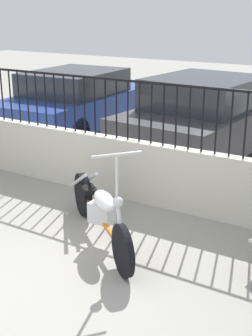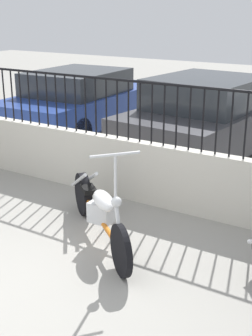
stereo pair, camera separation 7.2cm
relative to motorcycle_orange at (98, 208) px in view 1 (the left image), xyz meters
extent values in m
cube|color=beige|center=(-0.16, 1.25, 0.06)|extent=(10.89, 0.18, 0.87)
cylinder|color=black|center=(-2.75, 1.25, 0.92)|extent=(0.02, 0.02, 0.84)
cylinder|color=black|center=(-2.56, 1.25, 0.92)|extent=(0.02, 0.02, 0.84)
cylinder|color=black|center=(-2.38, 1.25, 0.92)|extent=(0.02, 0.02, 0.84)
cylinder|color=black|center=(-2.20, 1.25, 0.92)|extent=(0.02, 0.02, 0.84)
cylinder|color=black|center=(-2.01, 1.25, 0.92)|extent=(0.02, 0.02, 0.84)
cylinder|color=black|center=(-1.83, 1.25, 0.92)|extent=(0.02, 0.02, 0.84)
cylinder|color=black|center=(-1.64, 1.25, 0.92)|extent=(0.02, 0.02, 0.84)
cylinder|color=black|center=(-1.46, 1.25, 0.92)|extent=(0.02, 0.02, 0.84)
cylinder|color=black|center=(-1.27, 1.25, 0.92)|extent=(0.02, 0.02, 0.84)
cylinder|color=black|center=(-1.09, 1.25, 0.92)|extent=(0.02, 0.02, 0.84)
cylinder|color=black|center=(-0.90, 1.25, 0.92)|extent=(0.02, 0.02, 0.84)
cylinder|color=black|center=(-0.72, 1.25, 0.92)|extent=(0.02, 0.02, 0.84)
cylinder|color=black|center=(-0.53, 1.25, 0.92)|extent=(0.02, 0.02, 0.84)
cylinder|color=black|center=(-0.35, 1.25, 0.92)|extent=(0.02, 0.02, 0.84)
cylinder|color=black|center=(-0.16, 1.25, 0.92)|extent=(0.02, 0.02, 0.84)
cylinder|color=black|center=(0.02, 1.25, 0.92)|extent=(0.02, 0.02, 0.84)
cylinder|color=black|center=(0.20, 1.25, 0.92)|extent=(0.02, 0.02, 0.84)
cylinder|color=black|center=(0.39, 1.25, 0.92)|extent=(0.02, 0.02, 0.84)
cylinder|color=black|center=(0.57, 1.25, 0.92)|extent=(0.02, 0.02, 0.84)
cylinder|color=black|center=(0.76, 1.25, 0.92)|extent=(0.02, 0.02, 0.84)
cylinder|color=black|center=(0.94, 1.25, 0.92)|extent=(0.02, 0.02, 0.84)
cylinder|color=black|center=(1.13, 1.25, 0.92)|extent=(0.02, 0.02, 0.84)
cylinder|color=black|center=(1.31, 1.25, 0.92)|extent=(0.02, 0.02, 0.84)
cylinder|color=black|center=(-0.16, 1.25, 1.32)|extent=(10.89, 0.04, 0.04)
cylinder|color=black|center=(0.70, -0.57, -0.10)|extent=(0.48, 0.40, 0.56)
cylinder|color=black|center=(-0.56, 0.45, -0.10)|extent=(0.51, 0.44, 0.57)
cylinder|color=orange|center=(0.07, -0.06, -0.10)|extent=(1.19, 0.98, 0.06)
cube|color=silver|center=(0.11, -0.09, 0.00)|extent=(0.28, 0.18, 0.24)
ellipsoid|color=white|center=(0.20, -0.17, 0.20)|extent=(0.52, 0.47, 0.18)
cube|color=black|center=(-0.32, 0.26, 0.08)|extent=(0.32, 0.30, 0.06)
cylinder|color=silver|center=(0.63, -0.51, 0.15)|extent=(0.20, 0.17, 0.51)
sphere|color=silver|center=(0.58, -0.47, 0.38)|extent=(0.11, 0.11, 0.11)
cylinder|color=silver|center=(0.56, -0.46, 0.64)|extent=(0.03, 0.03, 0.48)
cylinder|color=silver|center=(0.56, -0.46, 0.88)|extent=(0.35, 0.42, 0.03)
cylinder|color=silver|center=(-0.56, 0.37, 0.12)|extent=(0.65, 0.54, 0.46)
cylinder|color=silver|center=(-0.47, 0.48, 0.12)|extent=(0.65, 0.54, 0.46)
cylinder|color=black|center=(-4.22, 5.41, -0.06)|extent=(0.14, 0.64, 0.64)
cylinder|color=black|center=(-2.51, 5.48, -0.06)|extent=(0.14, 0.64, 0.64)
cylinder|color=black|center=(-4.12, 2.74, -0.06)|extent=(0.14, 0.64, 0.64)
cylinder|color=black|center=(-2.40, 2.81, -0.06)|extent=(0.14, 0.64, 0.64)
cube|color=navy|center=(-3.31, 4.11, 0.18)|extent=(2.00, 4.38, 0.63)
cube|color=#2D3338|center=(-3.30, 3.89, 0.73)|extent=(1.72, 2.14, 0.49)
cylinder|color=black|center=(-0.94, 5.16, -0.06)|extent=(0.17, 0.65, 0.64)
cylinder|color=black|center=(-1.15, 2.66, -0.06)|extent=(0.17, 0.65, 0.64)
cylinder|color=black|center=(0.60, 2.51, -0.06)|extent=(0.17, 0.65, 0.64)
cube|color=#38383D|center=(-0.17, 3.83, 0.21)|extent=(2.21, 4.18, 0.70)
cube|color=#2D3338|center=(-0.19, 3.63, 0.83)|extent=(1.84, 2.08, 0.54)
camera|label=1|loc=(2.94, -4.17, 2.25)|focal=50.00mm
camera|label=2|loc=(3.00, -4.13, 2.25)|focal=50.00mm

